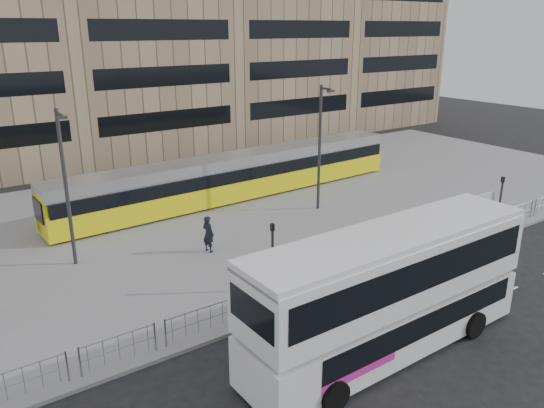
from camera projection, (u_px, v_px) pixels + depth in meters
ground at (342, 294)px, 23.03m from camera, size 120.00×120.00×0.00m
plaza at (209, 216)px, 32.33m from camera, size 64.00×24.00×0.15m
kerb at (341, 292)px, 23.05m from camera, size 64.00×0.25×0.17m
building_row at (97, 4)px, 46.38m from camera, size 70.40×18.40×31.20m
pedestrian_barrier at (368, 259)px, 24.20m from camera, size 32.07×0.07×1.10m
road_markings at (431, 328)px, 20.47m from camera, size 62.00×0.12×0.01m
double_decker_bus at (390, 288)px, 18.30m from camera, size 11.43×3.01×4.56m
tram at (238, 176)px, 35.15m from camera, size 25.28×3.36×2.97m
station_sign at (482, 206)px, 29.08m from camera, size 1.95×0.15×2.25m
ad_panel at (430, 240)px, 26.41m from camera, size 0.71×0.33×1.39m
pedestrian at (208, 234)px, 26.75m from camera, size 0.64×0.80×1.91m
traffic_light_west at (273, 248)px, 22.45m from camera, size 0.17×0.21×3.10m
traffic_light_east at (501, 196)px, 29.34m from camera, size 0.18×0.21×3.10m
lamp_post_west at (66, 182)px, 24.32m from camera, size 0.45×1.04×7.49m
lamp_post_east at (320, 143)px, 32.09m from camera, size 0.45×1.04×7.67m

